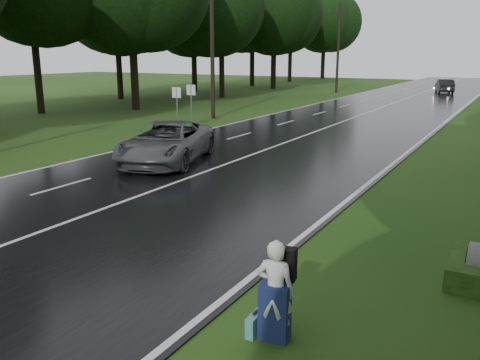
# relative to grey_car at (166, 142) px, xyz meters

# --- Properties ---
(ground) EXTENTS (160.00, 160.00, 0.00)m
(ground) POSITION_rel_grey_car_xyz_m (2.29, -6.77, -0.86)
(ground) COLOR #274715
(ground) RESTS_ON ground
(road) EXTENTS (12.00, 140.00, 0.04)m
(road) POSITION_rel_grey_car_xyz_m (2.29, 13.23, -0.84)
(road) COLOR black
(road) RESTS_ON ground
(lane_center) EXTENTS (0.12, 140.00, 0.01)m
(lane_center) POSITION_rel_grey_car_xyz_m (2.29, 13.23, -0.81)
(lane_center) COLOR silver
(lane_center) RESTS_ON road
(grey_car) EXTENTS (4.40, 6.42, 1.63)m
(grey_car) POSITION_rel_grey_car_xyz_m (0.00, 0.00, 0.00)
(grey_car) COLOR #4E5153
(grey_car) RESTS_ON road
(far_car) EXTENTS (2.70, 4.76, 1.49)m
(far_car) POSITION_rel_grey_car_xyz_m (4.42, 44.37, -0.07)
(far_car) COLOR black
(far_car) RESTS_ON road
(hitchhiker) EXTENTS (0.65, 0.60, 1.65)m
(hitchhiker) POSITION_rel_grey_car_xyz_m (9.42, -9.50, -0.09)
(hitchhiker) COLOR silver
(hitchhiker) RESTS_ON ground
(suitcase) EXTENTS (0.16, 0.49, 0.34)m
(suitcase) POSITION_rel_grey_car_xyz_m (9.09, -9.52, -0.68)
(suitcase) COLOR teal
(suitcase) RESTS_ON ground
(utility_pole_mid) EXTENTS (1.80, 0.28, 9.76)m
(utility_pole_mid) POSITION_rel_grey_car_xyz_m (-6.21, 13.24, -0.86)
(utility_pole_mid) COLOR black
(utility_pole_mid) RESTS_ON ground
(utility_pole_far) EXTENTS (1.80, 0.28, 9.51)m
(utility_pole_far) POSITION_rel_grey_car_xyz_m (-6.21, 38.96, -0.86)
(utility_pole_far) COLOR black
(utility_pole_far) RESTS_ON ground
(road_sign_a) EXTENTS (0.59, 0.10, 2.47)m
(road_sign_a) POSITION_rel_grey_car_xyz_m (-4.91, 7.38, -0.86)
(road_sign_a) COLOR white
(road_sign_a) RESTS_ON ground
(road_sign_b) EXTENTS (0.61, 0.10, 2.54)m
(road_sign_b) POSITION_rel_grey_car_xyz_m (-4.91, 8.81, -0.86)
(road_sign_b) COLOR white
(road_sign_b) RESTS_ON ground
(tree_left_d) EXTENTS (10.58, 10.58, 16.53)m
(tree_left_d) POSITION_rel_grey_car_xyz_m (-14.33, 14.65, -0.86)
(tree_left_d) COLOR black
(tree_left_d) RESTS_ON ground
(tree_left_e) EXTENTS (9.82, 9.82, 15.35)m
(tree_left_e) POSITION_rel_grey_car_xyz_m (-14.18, 27.40, -0.86)
(tree_left_e) COLOR black
(tree_left_e) RESTS_ON ground
(tree_left_f) EXTENTS (10.24, 10.24, 16.00)m
(tree_left_f) POSITION_rel_grey_car_xyz_m (-15.37, 41.64, -0.86)
(tree_left_f) COLOR black
(tree_left_f) RESTS_ON ground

